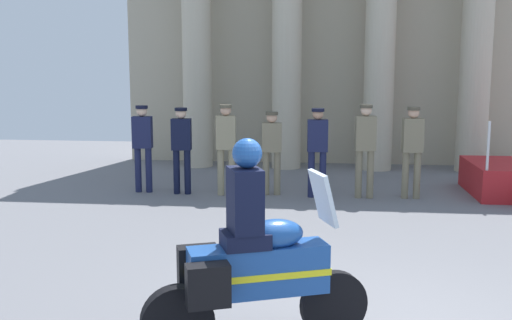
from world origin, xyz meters
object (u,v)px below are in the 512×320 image
(officer_in_row_4, at_px, (317,145))
(officer_in_row_3, at_px, (272,146))
(officer_in_row_5, at_px, (365,143))
(officer_in_row_6, at_px, (412,145))
(officer_in_row_1, at_px, (182,143))
(motorcycle_with_rider, at_px, (251,262))
(officer_in_row_0, at_px, (143,141))
(officer_in_row_2, at_px, (226,142))

(officer_in_row_4, bearing_deg, officer_in_row_3, -13.64)
(officer_in_row_5, distance_m, officer_in_row_6, 0.88)
(officer_in_row_1, relative_size, officer_in_row_4, 1.00)
(officer_in_row_1, xyz_separation_m, officer_in_row_3, (1.76, 0.12, -0.04))
(officer_in_row_1, bearing_deg, officer_in_row_3, 178.79)
(officer_in_row_3, height_order, motorcycle_with_rider, motorcycle_with_rider)
(officer_in_row_0, distance_m, officer_in_row_3, 2.58)
(officer_in_row_4, distance_m, officer_in_row_5, 0.90)
(officer_in_row_1, height_order, officer_in_row_3, officer_in_row_1)
(officer_in_row_2, height_order, motorcycle_with_rider, motorcycle_with_rider)
(officer_in_row_4, xyz_separation_m, officer_in_row_6, (1.78, 0.09, 0.02))
(officer_in_row_1, distance_m, officer_in_row_4, 2.65)
(officer_in_row_2, bearing_deg, officer_in_row_4, 175.21)
(officer_in_row_3, xyz_separation_m, motorcycle_with_rider, (0.37, -6.48, -0.17))
(officer_in_row_3, height_order, officer_in_row_4, officer_in_row_4)
(officer_in_row_5, bearing_deg, officer_in_row_6, 178.26)
(officer_in_row_0, bearing_deg, officer_in_row_6, 174.80)
(officer_in_row_2, xyz_separation_m, officer_in_row_5, (2.67, 0.04, 0.01))
(officer_in_row_4, height_order, motorcycle_with_rider, motorcycle_with_rider)
(officer_in_row_2, relative_size, officer_in_row_3, 1.09)
(officer_in_row_3, distance_m, officer_in_row_4, 0.90)
(officer_in_row_3, relative_size, officer_in_row_4, 0.95)
(officer_in_row_1, height_order, officer_in_row_4, officer_in_row_4)
(officer_in_row_6, distance_m, motorcycle_with_rider, 6.83)
(officer_in_row_0, bearing_deg, officer_in_row_3, 175.62)
(officer_in_row_6, height_order, motorcycle_with_rider, motorcycle_with_rider)
(officer_in_row_3, xyz_separation_m, officer_in_row_4, (0.89, -0.13, 0.05))
(officer_in_row_0, height_order, officer_in_row_1, officer_in_row_0)
(officer_in_row_5, bearing_deg, officer_in_row_0, -5.90)
(officer_in_row_0, bearing_deg, officer_in_row_4, 173.23)
(officer_in_row_0, xyz_separation_m, officer_in_row_4, (3.46, -0.11, -0.01))
(officer_in_row_3, relative_size, motorcycle_with_rider, 0.82)
(officer_in_row_2, distance_m, officer_in_row_6, 3.55)
(officer_in_row_5, height_order, motorcycle_with_rider, motorcycle_with_rider)
(officer_in_row_1, xyz_separation_m, officer_in_row_5, (3.55, 0.02, 0.05))
(officer_in_row_1, bearing_deg, officer_in_row_5, 175.32)
(motorcycle_with_rider, bearing_deg, officer_in_row_5, 56.24)
(officer_in_row_3, bearing_deg, motorcycle_with_rider, 88.27)
(officer_in_row_6, relative_size, motorcycle_with_rider, 0.88)
(officer_in_row_0, relative_size, officer_in_row_3, 1.06)
(officer_in_row_0, xyz_separation_m, motorcycle_with_rider, (2.94, -6.45, -0.23))
(officer_in_row_4, distance_m, officer_in_row_6, 1.79)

